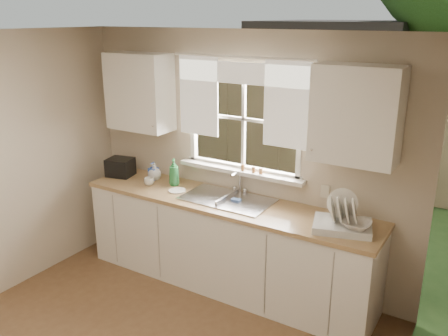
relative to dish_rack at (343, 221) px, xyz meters
The scene contains 19 objects.
room_walls 2.09m from the dish_rack, 124.18° to the right, with size 3.62×4.02×2.50m.
ceiling 2.53m from the dish_rack, 125.22° to the right, with size 3.60×4.00×0.02m, color silver.
window 1.32m from the dish_rack, 163.06° to the left, with size 1.38×0.16×1.06m.
curtains 1.53m from the dish_rack, 165.41° to the left, with size 1.50×0.03×0.81m.
base_cabinets 1.28m from the dish_rack, behind, with size 3.00×0.62×0.87m, color white.
countertop 1.17m from the dish_rack, behind, with size 3.04×0.65×0.04m, color tan.
upper_cabinet_left 2.48m from the dish_rack, behind, with size 0.70×0.33×0.80m, color white.
upper_cabinet_right 0.89m from the dish_rack, 94.06° to the left, with size 0.70×0.33×0.80m, color white.
wall_outlet 0.45m from the dish_rack, 129.90° to the left, with size 0.08×0.01×0.12m, color beige.
sill_jars 1.08m from the dish_rack, 163.91° to the left, with size 0.24×0.04×0.06m.
sink 1.17m from the dish_rack, behind, with size 0.88×0.52×0.40m.
dish_rack is the anchor object (origin of this frame).
bowl 0.14m from the dish_rack, 21.16° to the right, with size 0.23×0.23×0.06m, color silver.
soap_bottle_a 1.86m from the dish_rack, behind, with size 0.11×0.11×0.29m, color #297E3E.
soap_bottle_b 2.16m from the dish_rack, behind, with size 0.09×0.09×0.19m, color blue.
soap_bottle_c 2.14m from the dish_rack, behind, with size 0.14×0.14×0.18m, color beige.
saucer 1.72m from the dish_rack, behind, with size 0.18×0.18×0.01m, color white.
cup 2.07m from the dish_rack, behind, with size 0.11×0.11×0.08m, color silver.
black_appliance 2.55m from the dish_rack, behind, with size 0.27×0.23×0.20m, color black.
Camera 1 is at (2.21, -1.95, 2.62)m, focal length 38.00 mm.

